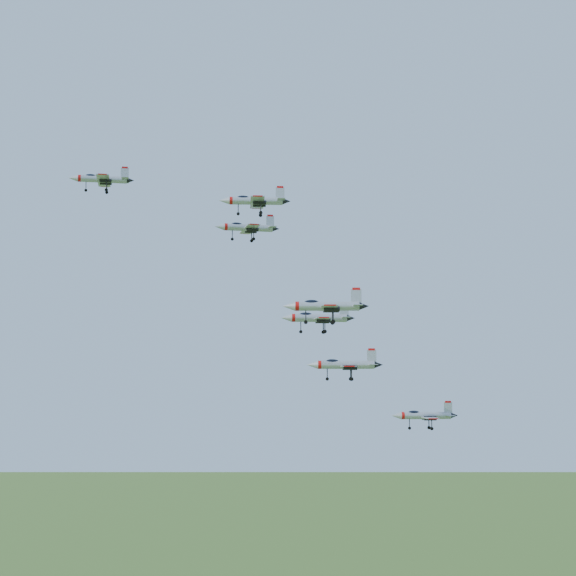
{
  "coord_description": "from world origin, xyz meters",
  "views": [
    {
      "loc": [
        12.61,
        -131.25,
        127.65
      ],
      "look_at": [
        9.54,
        -0.07,
        140.99
      ],
      "focal_mm": 50.0,
      "sensor_mm": 36.0,
      "label": 1
    }
  ],
  "objects": [
    {
      "name": "jet_left_high",
      "position": [
        2.78,
        -2.06,
        150.78
      ],
      "size": [
        10.73,
        9.07,
        2.9
      ],
      "rotation": [
        0.0,
        0.0,
        0.24
      ],
      "color": "#A2A8AE"
    },
    {
      "name": "jet_right_low",
      "position": [
        15.35,
        -8.83,
        137.32
      ],
      "size": [
        13.34,
        10.96,
        3.58
      ],
      "rotation": [
        0.0,
        0.0,
        0.02
      ],
      "color": "#A2A8AE"
    },
    {
      "name": "jet_trail",
      "position": [
        18.64,
        0.11,
        128.42
      ],
      "size": [
        12.49,
        10.26,
        3.35
      ],
      "rotation": [
        0.0,
        0.0,
        0.02
      ],
      "color": "#A2A8AE"
    },
    {
      "name": "jet_right_high",
      "position": [
        4.78,
        -14.15,
        152.64
      ],
      "size": [
        10.76,
        8.92,
        2.88
      ],
      "rotation": [
        0.0,
        0.0,
        0.08
      ],
      "color": "#A2A8AE"
    },
    {
      "name": "jet_left_low",
      "position": [
        14.42,
        9.93,
        136.72
      ],
      "size": [
        13.31,
        11.05,
        3.56
      ],
      "rotation": [
        0.0,
        0.0,
        0.1
      ],
      "color": "#A2A8AE"
    },
    {
      "name": "jet_lead",
      "position": [
        -24.06,
        7.79,
        161.4
      ],
      "size": [
        11.5,
        9.68,
        3.09
      ],
      "rotation": [
        0.0,
        0.0,
        0.21
      ],
      "color": "#A2A8AE"
    },
    {
      "name": "jet_extra",
      "position": [
        32.43,
        6.45,
        119.89
      ],
      "size": [
        11.5,
        9.52,
        3.07
      ],
      "rotation": [
        0.0,
        0.0,
        0.07
      ],
      "color": "#A2A8AE"
    }
  ]
}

